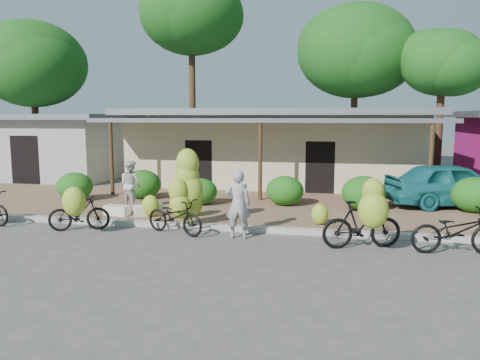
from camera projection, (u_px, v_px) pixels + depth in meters
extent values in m
plane|color=#4D4A47|center=(217.00, 252.00, 10.55)|extent=(100.00, 100.00, 0.00)
cube|color=brown|center=(255.00, 208.00, 15.40)|extent=(60.00, 6.00, 0.12)
cube|color=#A8A399|center=(236.00, 228.00, 12.48)|extent=(60.00, 0.25, 0.15)
cube|color=#C4B394|center=(277.00, 150.00, 21.02)|extent=(12.00, 6.00, 3.10)
cube|color=slate|center=(278.00, 112.00, 20.80)|extent=(13.00, 7.00, 0.25)
cube|color=black|center=(268.00, 167.00, 18.22)|extent=(1.40, 0.12, 2.20)
cube|color=slate|center=(264.00, 120.00, 16.96)|extent=(13.00, 2.00, 0.15)
cylinder|color=#482A1C|center=(112.00, 160.00, 17.39)|extent=(0.14, 0.14, 2.85)
cylinder|color=#482A1C|center=(260.00, 163.00, 16.28)|extent=(0.14, 0.14, 2.85)
cylinder|color=#482A1C|center=(430.00, 166.00, 15.18)|extent=(0.14, 0.14, 2.85)
cube|color=#A9A9A4|center=(57.00, 149.00, 23.21)|extent=(6.00, 5.00, 2.90)
cube|color=slate|center=(55.00, 117.00, 23.00)|extent=(7.00, 6.00, 0.25)
cube|color=black|center=(26.00, 160.00, 20.88)|extent=(1.40, 0.12, 2.20)
cylinder|color=#482A1C|center=(35.00, 116.00, 25.43)|extent=(0.36, 0.36, 6.17)
ellipsoid|color=#154511|center=(32.00, 64.00, 25.06)|extent=(5.74, 5.74, 4.59)
ellipsoid|color=#154511|center=(27.00, 59.00, 25.41)|extent=(4.88, 4.88, 3.90)
cylinder|color=#482A1C|center=(192.00, 88.00, 26.55)|extent=(0.36, 0.36, 9.27)
ellipsoid|color=#154511|center=(191.00, 13.00, 26.00)|extent=(5.77, 5.77, 4.61)
ellipsoid|color=#154511|center=(184.00, 9.00, 26.35)|extent=(4.90, 4.90, 3.92)
cylinder|color=#482A1C|center=(354.00, 109.00, 25.42)|extent=(0.36, 0.36, 6.89)
ellipsoid|color=#154511|center=(356.00, 51.00, 25.01)|extent=(6.24, 6.24, 4.99)
ellipsoid|color=#154511|center=(346.00, 47.00, 25.36)|extent=(5.30, 5.30, 4.24)
cylinder|color=#482A1C|center=(440.00, 118.00, 22.75)|extent=(0.36, 0.36, 5.93)
ellipsoid|color=#154511|center=(443.00, 63.00, 22.40)|extent=(3.96, 3.96, 3.17)
ellipsoid|color=#154511|center=(431.00, 57.00, 22.75)|extent=(3.37, 3.37, 2.69)
ellipsoid|color=#205313|center=(75.00, 186.00, 16.35)|extent=(1.26, 1.14, 0.98)
ellipsoid|color=#205313|center=(142.00, 184.00, 16.70)|extent=(1.33, 1.20, 1.04)
ellipsoid|color=#205313|center=(200.00, 192.00, 15.55)|extent=(1.12, 1.01, 0.88)
ellipsoid|color=#205313|center=(285.00, 191.00, 15.44)|extent=(1.25, 1.12, 0.97)
ellipsoid|color=#205313|center=(364.00, 193.00, 14.69)|extent=(1.37, 1.23, 1.07)
ellipsoid|color=#205313|center=(474.00, 195.00, 14.29)|extent=(1.38, 1.24, 1.08)
imported|color=black|center=(79.00, 213.00, 12.46)|extent=(1.65, 1.01, 0.96)
ellipsoid|color=#B3C832|center=(74.00, 201.00, 11.77)|extent=(0.61, 0.52, 0.76)
imported|color=black|center=(175.00, 216.00, 12.11)|extent=(1.88, 1.22, 0.93)
ellipsoid|color=#B3C832|center=(187.00, 205.00, 12.57)|extent=(0.66, 0.56, 0.83)
ellipsoid|color=#B3C832|center=(189.00, 191.00, 12.47)|extent=(0.76, 0.64, 0.94)
ellipsoid|color=#B3C832|center=(187.00, 176.00, 12.46)|extent=(0.67, 0.57, 0.83)
ellipsoid|color=#B3C832|center=(188.00, 163.00, 12.39)|extent=(0.62, 0.53, 0.77)
ellipsoid|color=#B3C832|center=(180.00, 205.00, 12.25)|extent=(0.56, 0.48, 0.70)
ellipsoid|color=#B3C832|center=(178.00, 190.00, 12.22)|extent=(0.53, 0.45, 0.66)
imported|color=black|center=(362.00, 225.00, 10.77)|extent=(1.94, 1.05, 1.12)
ellipsoid|color=#B3C832|center=(373.00, 210.00, 10.07)|extent=(0.65, 0.55, 0.81)
ellipsoid|color=#B3C832|center=(373.00, 191.00, 10.06)|extent=(0.46, 0.39, 0.58)
imported|color=black|center=(456.00, 231.00, 10.34)|extent=(2.05, 0.96, 1.04)
ellipsoid|color=#B3C832|center=(151.00, 206.00, 13.70)|extent=(0.51, 0.43, 0.64)
ellipsoid|color=#B3C832|center=(193.00, 204.00, 13.76)|extent=(0.57, 0.48, 0.71)
ellipsoid|color=#B3C832|center=(320.00, 214.00, 12.66)|extent=(0.46, 0.39, 0.58)
cube|color=silver|center=(149.00, 210.00, 13.92)|extent=(0.94, 0.77, 0.30)
cube|color=silver|center=(117.00, 210.00, 13.94)|extent=(0.80, 0.48, 0.28)
imported|color=#989898|center=(238.00, 204.00, 11.64)|extent=(0.67, 0.47, 1.74)
imported|color=silver|center=(131.00, 185.00, 14.81)|extent=(0.93, 0.84, 1.55)
imported|color=#196C73|center=(452.00, 184.00, 15.21)|extent=(4.55, 2.89, 1.44)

